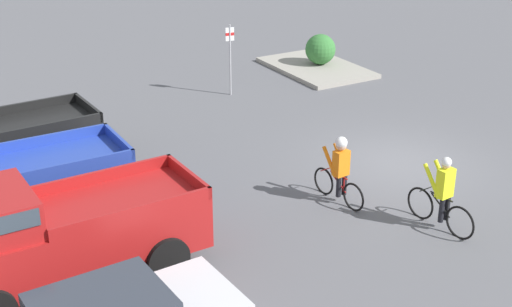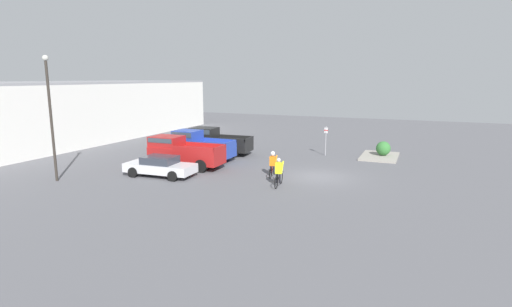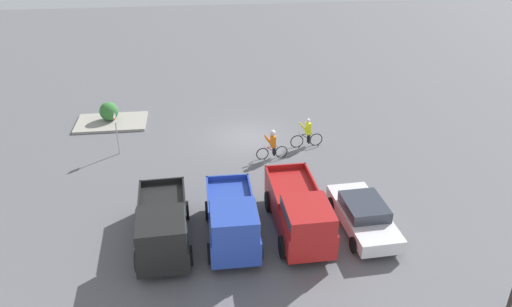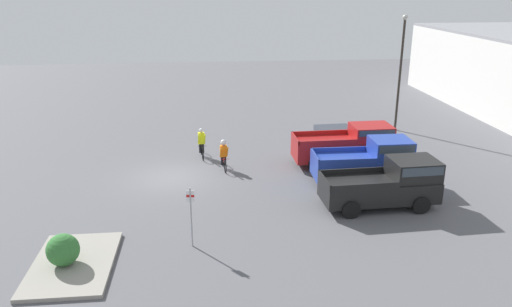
{
  "view_description": "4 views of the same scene",
  "coord_description": "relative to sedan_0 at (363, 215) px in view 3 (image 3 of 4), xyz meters",
  "views": [
    {
      "loc": [
        -13.16,
        12.12,
        7.85
      ],
      "look_at": [
        0.1,
        4.4,
        1.2
      ],
      "focal_mm": 50.0,
      "sensor_mm": 36.0,
      "label": 1
    },
    {
      "loc": [
        -24.88,
        -6.19,
        6.38
      ],
      "look_at": [
        0.1,
        4.4,
        1.2
      ],
      "focal_mm": 28.0,
      "sensor_mm": 36.0,
      "label": 2
    },
    {
      "loc": [
        2.79,
        26.44,
        12.77
      ],
      "look_at": [
        0.1,
        4.4,
        1.2
      ],
      "focal_mm": 35.0,
      "sensor_mm": 36.0,
      "label": 3
    },
    {
      "loc": [
        24.5,
        1.91,
        9.62
      ],
      "look_at": [
        0.1,
        4.4,
        1.2
      ],
      "focal_mm": 35.0,
      "sensor_mm": 36.0,
      "label": 4
    }
  ],
  "objects": [
    {
      "name": "curb_island",
      "position": [
        12.18,
        -12.58,
        -0.61
      ],
      "size": [
        4.29,
        2.83,
        0.15
      ],
      "primitive_type": "cube",
      "color": "gray",
      "rests_on": "ground_plane"
    },
    {
      "name": "pickup_truck_2",
      "position": [
        8.38,
        0.43,
        0.44
      ],
      "size": [
        2.36,
        5.23,
        2.18
      ],
      "color": "black",
      "rests_on": "ground_plane"
    },
    {
      "name": "cyclist_1",
      "position": [
        0.71,
        -7.98,
        0.15
      ],
      "size": [
        1.9,
        0.5,
        1.74
      ],
      "color": "black",
      "rests_on": "ground_plane"
    },
    {
      "name": "fire_lane_sign",
      "position": [
        11.19,
        -8.34,
        0.78
      ],
      "size": [
        0.07,
        0.3,
        2.43
      ],
      "color": "#9E9EA3",
      "rests_on": "ground_plane"
    },
    {
      "name": "sedan_0",
      "position": [
        0.0,
        0.0,
        0.0
      ],
      "size": [
        2.19,
        4.71,
        1.33
      ],
      "color": "silver",
      "rests_on": "ground_plane"
    },
    {
      "name": "cyclist_0",
      "position": [
        2.88,
        -6.79,
        0.2
      ],
      "size": [
        1.75,
        0.49,
        1.69
      ],
      "color": "black",
      "rests_on": "ground_plane"
    },
    {
      "name": "shrub",
      "position": [
        12.3,
        -12.82,
        0.04
      ],
      "size": [
        1.15,
        1.15,
        1.15
      ],
      "color": "#337033",
      "rests_on": "curb_island"
    },
    {
      "name": "pickup_truck_0",
      "position": [
        2.79,
        0.15,
        0.48
      ],
      "size": [
        2.26,
        5.44,
        2.21
      ],
      "color": "maroon",
      "rests_on": "ground_plane"
    },
    {
      "name": "pickup_truck_1",
      "position": [
        5.6,
        0.4,
        0.49
      ],
      "size": [
        2.14,
        4.82,
        2.28
      ],
      "color": "#233D9E",
      "rests_on": "ground_plane"
    },
    {
      "name": "ground_plane",
      "position": [
        3.87,
        -9.55,
        -0.68
      ],
      "size": [
        80.0,
        80.0,
        0.0
      ],
      "primitive_type": "plane",
      "color": "#56565B"
    }
  ]
}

